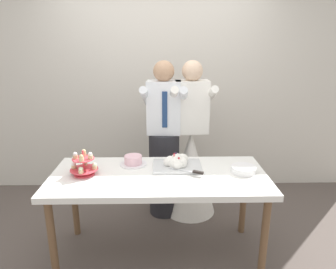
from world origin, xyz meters
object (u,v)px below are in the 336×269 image
(cupcake_stand, at_px, (84,165))
(dessert_table, at_px, (159,182))
(plate_stack, at_px, (243,169))
(person_groom, at_px, (164,149))
(person_bride, at_px, (190,162))
(main_cake_tray, at_px, (177,163))
(round_cake, at_px, (133,161))

(cupcake_stand, bearing_deg, dessert_table, -0.82)
(plate_stack, bearing_deg, person_groom, 133.75)
(plate_stack, distance_m, person_bride, 0.84)
(person_bride, bearing_deg, main_cake_tray, -106.04)
(dessert_table, bearing_deg, round_cake, 137.01)
(plate_stack, distance_m, person_groom, 0.96)
(dessert_table, height_order, plate_stack, plate_stack)
(main_cake_tray, bearing_deg, person_bride, 73.96)
(dessert_table, relative_size, main_cake_tray, 4.29)
(cupcake_stand, relative_size, main_cake_tray, 0.55)
(main_cake_tray, bearing_deg, dessert_table, -138.70)
(person_groom, bearing_deg, dessert_table, -93.95)
(main_cake_tray, relative_size, round_cake, 1.75)
(person_bride, bearing_deg, dessert_table, -114.15)
(plate_stack, bearing_deg, person_bride, 117.67)
(plate_stack, bearing_deg, cupcake_stand, -179.36)
(cupcake_stand, bearing_deg, person_bride, 37.62)
(main_cake_tray, xyz_separation_m, person_groom, (-0.11, 0.57, -0.07))
(plate_stack, relative_size, person_bride, 0.13)
(dessert_table, distance_m, round_cake, 0.33)
(plate_stack, xyz_separation_m, person_bride, (-0.38, 0.72, -0.22))
(dessert_table, relative_size, person_groom, 1.08)
(dessert_table, distance_m, person_groom, 0.72)
(cupcake_stand, relative_size, round_cake, 0.96)
(person_bride, bearing_deg, plate_stack, -62.33)
(person_groom, distance_m, person_bride, 0.33)
(dessert_table, xyz_separation_m, cupcake_stand, (-0.62, 0.01, 0.16))
(cupcake_stand, xyz_separation_m, plate_stack, (1.33, 0.01, -0.06))
(round_cake, bearing_deg, dessert_table, -42.99)
(plate_stack, bearing_deg, main_cake_tray, 168.02)
(dessert_table, bearing_deg, person_groom, 86.05)
(dessert_table, xyz_separation_m, round_cake, (-0.23, 0.22, 0.11))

